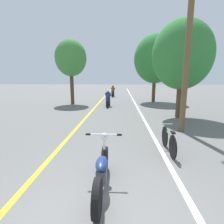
% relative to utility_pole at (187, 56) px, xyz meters
% --- Properties ---
extents(lane_stripe_center, '(0.14, 48.00, 0.01)m').
position_rel_utility_pole_xyz_m(lane_stripe_center, '(-4.78, 7.63, -3.23)').
color(lane_stripe_center, yellow).
rests_on(lane_stripe_center, ground).
extents(lane_stripe_edge, '(0.14, 48.00, 0.01)m').
position_rel_utility_pole_xyz_m(lane_stripe_edge, '(-1.38, 7.63, -3.23)').
color(lane_stripe_edge, white).
rests_on(lane_stripe_edge, ground).
extents(utility_pole, '(1.10, 0.24, 6.28)m').
position_rel_utility_pole_xyz_m(utility_pole, '(0.00, 0.00, 0.00)').
color(utility_pole, brown).
rests_on(utility_pole, ground).
extents(roadside_tree_right_near, '(3.35, 3.01, 5.51)m').
position_rel_utility_pole_xyz_m(roadside_tree_right_near, '(0.70, 2.73, 0.35)').
color(roadside_tree_right_near, '#513A23').
rests_on(roadside_tree_right_near, ground).
extents(roadside_tree_right_far, '(3.93, 3.54, 6.33)m').
position_rel_utility_pole_xyz_m(roadside_tree_right_far, '(0.48, 9.58, 0.83)').
color(roadside_tree_right_far, '#513A23').
rests_on(roadside_tree_right_far, ground).
extents(roadside_tree_left, '(2.75, 2.47, 5.62)m').
position_rel_utility_pole_xyz_m(roadside_tree_left, '(-7.11, 8.01, 0.77)').
color(roadside_tree_left, '#513A23').
rests_on(roadside_tree_left, ground).
extents(motorcycle_foreground, '(0.82, 2.05, 1.09)m').
position_rel_utility_pole_xyz_m(motorcycle_foreground, '(-3.09, -4.34, -2.81)').
color(motorcycle_foreground, black).
rests_on(motorcycle_foreground, ground).
extents(motorcycle_rider_lead, '(0.50, 2.04, 1.40)m').
position_rel_utility_pole_xyz_m(motorcycle_rider_lead, '(-3.77, 6.66, -2.70)').
color(motorcycle_rider_lead, black).
rests_on(motorcycle_rider_lead, ground).
extents(motorcycle_rider_far, '(0.50, 2.07, 1.38)m').
position_rel_utility_pole_xyz_m(motorcycle_rider_far, '(-3.71, 14.33, -2.71)').
color(motorcycle_rider_far, black).
rests_on(motorcycle_rider_far, ground).
extents(bicycle_parked, '(0.44, 1.65, 0.82)m').
position_rel_utility_pole_xyz_m(bicycle_parked, '(-1.19, -2.30, -2.85)').
color(bicycle_parked, black).
rests_on(bicycle_parked, ground).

